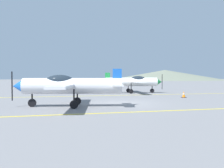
{
  "coord_description": "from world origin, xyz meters",
  "views": [
    {
      "loc": [
        -4.74,
        -15.79,
        1.85
      ],
      "look_at": [
        0.63,
        6.0,
        1.2
      ],
      "focal_mm": 37.42,
      "sensor_mm": 36.0,
      "label": 1
    }
  ],
  "objects": [
    {
      "name": "ground_plane",
      "position": [
        0.0,
        0.0,
        0.0
      ],
      "size": [
        400.0,
        400.0,
        0.0
      ],
      "primitive_type": "plane",
      "color": "slate"
    },
    {
      "name": "apron_line_near",
      "position": [
        0.0,
        -4.11,
        0.01
      ],
      "size": [
        80.0,
        0.16,
        0.01
      ],
      "primitive_type": "cube",
      "color": "yellow",
      "rests_on": "ground_plane"
    },
    {
      "name": "apron_line_far",
      "position": [
        0.0,
        7.08,
        0.01
      ],
      "size": [
        80.0,
        0.16,
        0.01
      ],
      "primitive_type": "cube",
      "color": "yellow",
      "rests_on": "ground_plane"
    },
    {
      "name": "airplane_near",
      "position": [
        -3.9,
        -0.98,
        1.34
      ],
      "size": [
        6.97,
        7.97,
        2.39
      ],
      "color": "silver",
      "rests_on": "ground_plane"
    },
    {
      "name": "airplane_mid",
      "position": [
        4.27,
        10.22,
        1.34
      ],
      "size": [
        6.96,
        7.98,
        2.39
      ],
      "color": "white",
      "rests_on": "ground_plane"
    },
    {
      "name": "traffic_cone_front",
      "position": [
        6.65,
        3.17,
        0.29
      ],
      "size": [
        0.36,
        0.36,
        0.59
      ],
      "color": "black",
      "rests_on": "ground_plane"
    },
    {
      "name": "hill_centerleft",
      "position": [
        64.93,
        123.16,
        3.3
      ],
      "size": [
        74.88,
        74.88,
        6.59
      ],
      "primitive_type": "cone",
      "color": "slate",
      "rests_on": "ground_plane"
    }
  ]
}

